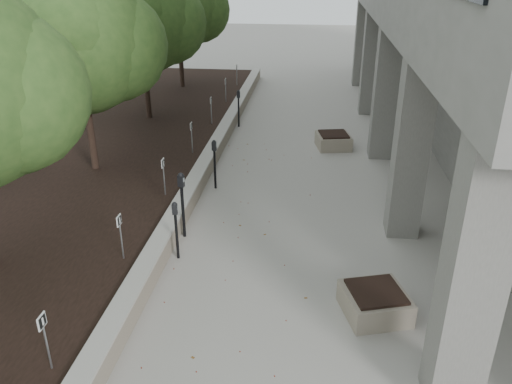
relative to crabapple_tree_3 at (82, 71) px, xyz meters
The scene contains 19 objects.
retaining_wall 4.25m from the crabapple_tree_3, 18.58° to the left, with size 0.39×26.00×0.50m, color gray, non-canonical shape.
planting_bed 3.16m from the crabapple_tree_3, 124.99° to the left, with size 7.00×26.00×0.40m, color black.
crabapple_tree_3 is the anchor object (origin of this frame).
crabapple_tree_4 5.00m from the crabapple_tree_3, 90.00° to the left, with size 4.60×4.00×5.44m, color #2D4D1D, non-canonical shape.
crabapple_tree_5 10.00m from the crabapple_tree_3, 90.00° to the left, with size 4.60×4.00×5.44m, color #2D4D1D, non-canonical shape.
parking_sign_2 8.20m from the crabapple_tree_3, 71.91° to the right, with size 0.04×0.22×0.96m, color black, non-canonical shape.
parking_sign_3 5.59m from the crabapple_tree_3, 61.43° to the right, with size 0.04×0.22×0.96m, color black, non-canonical shape.
parking_sign_4 3.64m from the crabapple_tree_3, 31.48° to the right, with size 0.04×0.22×0.96m, color black, non-canonical shape.
parking_sign_5 3.64m from the crabapple_tree_3, 31.48° to the left, with size 0.04×0.22×0.96m, color black, non-canonical shape.
parking_sign_6 5.59m from the crabapple_tree_3, 61.43° to the left, with size 0.04×0.22×0.96m, color black, non-canonical shape.
parking_sign_7 8.20m from the crabapple_tree_3, 71.91° to the left, with size 0.04×0.22×0.96m, color black, non-canonical shape.
parking_sign_8 11.01m from the crabapple_tree_3, 76.87° to the left, with size 0.04×0.22×0.96m, color black, non-canonical shape.
parking_meter_2 5.58m from the crabapple_tree_3, 48.24° to the right, with size 0.13×0.09×1.33m, color black, non-canonical shape.
parking_meter_3 4.89m from the crabapple_tree_3, 40.95° to the right, with size 0.16×0.11×1.58m, color black, non-canonical shape.
parking_meter_4 4.22m from the crabapple_tree_3, ahead, with size 0.14×0.10×1.40m, color black, non-canonical shape.
parking_meter_5 6.86m from the crabapple_tree_3, 59.33° to the left, with size 0.14×0.10×1.39m, color black, non-canonical shape.
planter_front 9.40m from the crabapple_tree_3, 35.15° to the right, with size 1.07×1.07×0.50m, color gray, non-canonical shape.
planter_back 8.18m from the crabapple_tree_3, 28.14° to the left, with size 1.06×1.06×0.50m, color gray, non-canonical shape.
berry_scatter 6.38m from the crabapple_tree_3, 32.55° to the right, with size 3.30×14.10×0.02m, color maroon, non-canonical shape.
Camera 1 is at (1.28, -4.81, 5.88)m, focal length 35.95 mm.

